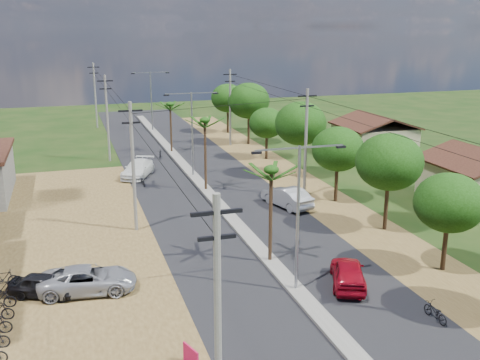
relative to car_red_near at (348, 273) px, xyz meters
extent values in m
plane|color=black|center=(-2.97, 0.26, -0.74)|extent=(160.00, 160.00, 0.00)
cube|color=black|center=(-2.97, 15.26, -0.72)|extent=(12.00, 110.00, 0.04)
cube|color=#605E56|center=(-2.97, 18.26, -0.65)|extent=(1.00, 90.00, 0.18)
cube|color=#513D1B|center=(-17.97, 8.26, -0.73)|extent=(18.00, 46.00, 0.04)
cube|color=#513D1B|center=(5.53, 15.26, -0.73)|extent=(5.00, 90.00, 0.03)
cube|color=tan|center=(17.03, 10.26, 0.91)|extent=(7.00, 7.00, 3.30)
cube|color=tan|center=(18.03, 28.26, 0.91)|extent=(7.00, 7.00, 3.30)
cylinder|color=black|center=(6.33, 0.26, 1.18)|extent=(0.28, 0.28, 3.85)
ellipsoid|color=black|center=(6.33, 0.26, 3.38)|extent=(4.00, 4.00, 3.40)
cylinder|color=black|center=(6.73, 7.26, 1.53)|extent=(0.28, 0.28, 4.55)
ellipsoid|color=black|center=(6.73, 7.26, 4.13)|extent=(4.60, 4.60, 3.91)
cylinder|color=black|center=(6.43, 14.26, 1.29)|extent=(0.28, 0.28, 4.06)
ellipsoid|color=black|center=(6.43, 14.26, 3.61)|extent=(4.20, 4.20, 3.57)
cylinder|color=black|center=(6.63, 22.26, 1.64)|extent=(0.28, 0.28, 4.76)
ellipsoid|color=black|center=(6.63, 22.26, 4.36)|extent=(4.80, 4.80, 4.08)
cylinder|color=black|center=(6.23, 30.26, 1.08)|extent=(0.28, 0.28, 3.64)
ellipsoid|color=black|center=(6.23, 30.26, 3.16)|extent=(3.80, 3.80, 3.23)
cylinder|color=black|center=(6.83, 38.26, 1.71)|extent=(0.28, 0.28, 4.90)
ellipsoid|color=black|center=(6.83, 38.26, 4.51)|extent=(5.00, 5.00, 4.25)
cylinder|color=black|center=(6.53, 46.26, 1.43)|extent=(0.28, 0.28, 4.34)
ellipsoid|color=black|center=(6.53, 46.26, 3.91)|extent=(4.40, 4.40, 3.74)
cylinder|color=black|center=(-2.97, 4.26, 2.16)|extent=(0.22, 0.22, 5.80)
cylinder|color=black|center=(-2.97, 20.26, 2.36)|extent=(0.22, 0.22, 6.20)
cylinder|color=black|center=(-2.97, 36.26, 2.01)|extent=(0.22, 0.22, 5.50)
cylinder|color=gray|center=(-2.97, 0.26, 3.26)|extent=(0.16, 0.16, 8.00)
cube|color=gray|center=(-1.77, 0.26, 7.16)|extent=(2.40, 0.08, 0.08)
cube|color=gray|center=(-4.17, 0.26, 7.16)|extent=(2.40, 0.08, 0.08)
cube|color=black|center=(-0.67, 0.26, 7.06)|extent=(0.50, 0.18, 0.12)
cube|color=black|center=(-5.27, 0.26, 7.06)|extent=(0.50, 0.18, 0.12)
cylinder|color=gray|center=(-2.97, 25.26, 3.26)|extent=(0.16, 0.16, 8.00)
cube|color=gray|center=(-1.77, 25.26, 7.16)|extent=(2.40, 0.08, 0.08)
cube|color=gray|center=(-4.17, 25.26, 7.16)|extent=(2.40, 0.08, 0.08)
cube|color=black|center=(-0.67, 25.26, 7.06)|extent=(0.50, 0.18, 0.12)
cube|color=black|center=(-5.27, 25.26, 7.06)|extent=(0.50, 0.18, 0.12)
cylinder|color=gray|center=(-2.97, 50.26, 3.26)|extent=(0.16, 0.16, 8.00)
cube|color=gray|center=(-1.77, 50.26, 7.16)|extent=(2.40, 0.08, 0.08)
cube|color=gray|center=(-4.17, 50.26, 7.16)|extent=(2.40, 0.08, 0.08)
cube|color=black|center=(-0.67, 50.26, 7.06)|extent=(0.50, 0.18, 0.12)
cube|color=black|center=(-5.27, 50.26, 7.06)|extent=(0.50, 0.18, 0.12)
cylinder|color=#605E56|center=(-9.97, -9.74, 3.76)|extent=(0.24, 0.24, 9.00)
cube|color=black|center=(-9.97, -9.74, 7.66)|extent=(1.60, 0.12, 0.12)
cube|color=black|center=(-9.97, -9.74, 6.86)|extent=(1.20, 0.12, 0.12)
cylinder|color=#605E56|center=(-9.97, 12.26, 3.76)|extent=(0.24, 0.24, 9.00)
cube|color=black|center=(-9.97, 12.26, 7.66)|extent=(1.60, 0.12, 0.12)
cube|color=black|center=(-9.97, 12.26, 6.86)|extent=(1.20, 0.12, 0.12)
cylinder|color=#605E56|center=(-9.97, 34.26, 3.76)|extent=(0.24, 0.24, 9.00)
cube|color=black|center=(-9.97, 34.26, 7.66)|extent=(1.60, 0.12, 0.12)
cube|color=black|center=(-9.97, 34.26, 6.86)|extent=(1.20, 0.12, 0.12)
cylinder|color=#605E56|center=(-9.97, 55.26, 3.76)|extent=(0.24, 0.24, 9.00)
cube|color=black|center=(-9.97, 55.26, 7.66)|extent=(1.60, 0.12, 0.12)
cube|color=black|center=(-9.97, 55.26, 6.86)|extent=(1.20, 0.12, 0.12)
cylinder|color=#605E56|center=(4.53, 16.26, 3.76)|extent=(0.24, 0.24, 9.00)
cube|color=black|center=(4.53, 16.26, 7.66)|extent=(1.60, 0.12, 0.12)
cube|color=black|center=(4.53, 16.26, 6.86)|extent=(1.20, 0.12, 0.12)
cylinder|color=#605E56|center=(4.53, 38.26, 3.76)|extent=(0.24, 0.24, 9.00)
cube|color=black|center=(4.53, 38.26, 7.66)|extent=(1.60, 0.12, 0.12)
cube|color=black|center=(4.53, 38.26, 6.86)|extent=(1.20, 0.12, 0.12)
imported|color=maroon|center=(0.00, 0.00, 0.00)|extent=(3.31, 4.70, 1.49)
imported|color=gray|center=(2.03, 14.00, 0.06)|extent=(2.90, 5.17, 1.61)
imported|color=silver|center=(-7.97, 26.79, 0.01)|extent=(4.10, 5.61, 1.51)
imported|color=gray|center=(-13.63, 3.43, -0.03)|extent=(5.36, 2.91, 1.43)
imported|color=black|center=(-15.87, 3.63, -0.13)|extent=(3.89, 2.81, 1.23)
imported|color=black|center=(2.23, -4.66, -0.31)|extent=(0.65, 1.68, 0.87)
imported|color=black|center=(-7.97, 23.37, -0.33)|extent=(0.64, 1.61, 0.83)
imported|color=black|center=(-4.72, 33.51, -0.26)|extent=(0.84, 1.67, 0.96)
cube|color=#AA0F3D|center=(-9.87, -4.88, -0.28)|extent=(0.44, 1.08, 0.93)
cylinder|color=black|center=(-9.87, -4.37, -0.51)|extent=(0.04, 0.04, 0.47)
imported|color=black|center=(-18.01, 4.22, -0.24)|extent=(1.69, 0.57, 1.00)
imported|color=black|center=(-18.01, 5.52, -0.24)|extent=(1.69, 0.57, 1.00)
camera|label=1|loc=(-14.04, -25.15, 13.03)|focal=42.00mm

